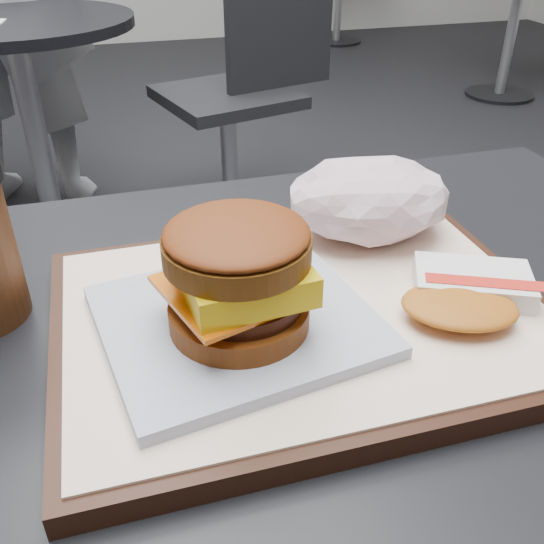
{
  "coord_description": "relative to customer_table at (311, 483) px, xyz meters",
  "views": [
    {
      "loc": [
        -0.14,
        -0.35,
        1.06
      ],
      "look_at": [
        -0.04,
        -0.01,
        0.83
      ],
      "focal_mm": 40.0,
      "sensor_mm": 36.0,
      "label": 1
    }
  ],
  "objects": [
    {
      "name": "neighbor_chair",
      "position": [
        0.35,
        1.69,
        -0.07
      ],
      "size": [
        0.64,
        0.51,
        0.88
      ],
      "color": "#B5B5BA",
      "rests_on": "ground"
    },
    {
      "name": "hash_brown",
      "position": [
        0.11,
        -0.03,
        0.22
      ],
      "size": [
        0.13,
        0.12,
        0.02
      ],
      "color": "white",
      "rests_on": "serving_tray"
    },
    {
      "name": "serving_tray",
      "position": [
        -0.01,
        0.01,
        0.2
      ],
      "size": [
        0.38,
        0.28,
        0.02
      ],
      "color": "black",
      "rests_on": "customer_table"
    },
    {
      "name": "customer_table",
      "position": [
        0.0,
        0.0,
        0.0
      ],
      "size": [
        0.8,
        0.6,
        0.77
      ],
      "color": "#A5A5AA",
      "rests_on": "ground"
    },
    {
      "name": "neighbor_table",
      "position": [
        -0.35,
        1.65,
        -0.03
      ],
      "size": [
        0.7,
        0.7,
        0.75
      ],
      "color": "black",
      "rests_on": "ground"
    },
    {
      "name": "crumpled_wrapper",
      "position": [
        0.08,
        0.11,
        0.24
      ],
      "size": [
        0.15,
        0.12,
        0.07
      ],
      "primitive_type": null,
      "color": "silver",
      "rests_on": "serving_tray"
    },
    {
      "name": "breakfast_sandwich",
      "position": [
        -0.07,
        -0.01,
        0.24
      ],
      "size": [
        0.21,
        0.2,
        0.09
      ],
      "color": "silver",
      "rests_on": "serving_tray"
    }
  ]
}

